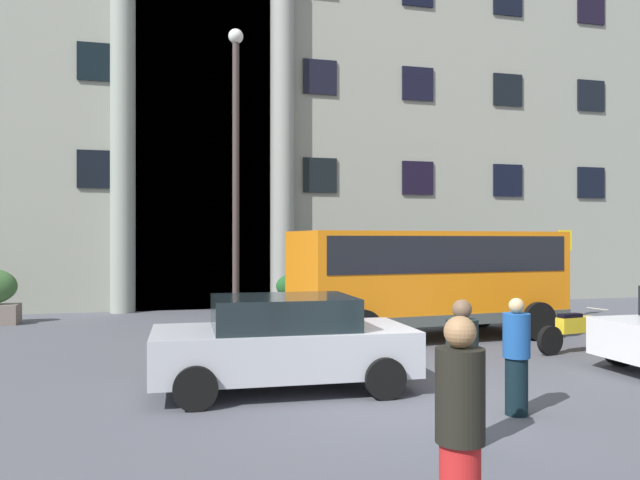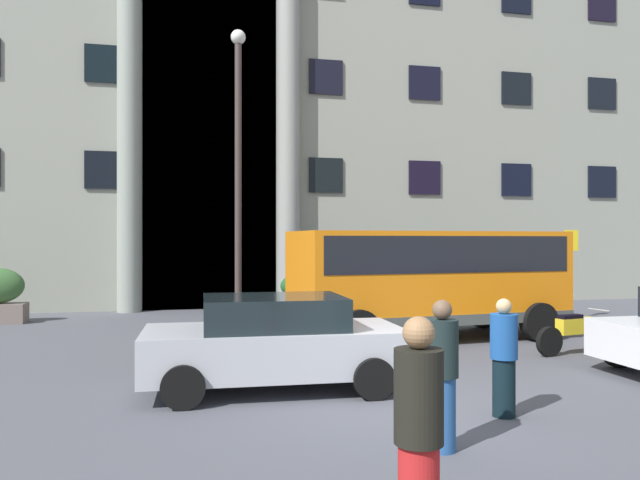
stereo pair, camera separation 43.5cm
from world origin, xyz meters
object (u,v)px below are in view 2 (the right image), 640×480
Objects in this scene: parked_estate_mid at (274,341)px; scooter_by_planter at (575,332)px; bus_stop_sign at (571,265)px; hedge_planter_far_west at (473,287)px; orange_minibus at (429,274)px; pedestrian_man_red_shirt at (419,439)px; pedestrian_woman_dark_dress at (504,358)px; lamppost_plaza_centre at (238,155)px; pedestrian_child_trailing at (442,375)px; hedge_planter_east at (308,294)px.

scooter_by_planter is at bearing 15.27° from parked_estate_mid.
bus_stop_sign reaches higher than hedge_planter_far_west.
hedge_planter_far_west is at bearing 48.21° from orange_minibus.
pedestrian_man_red_shirt is at bearing -118.07° from hedge_planter_far_west.
pedestrian_woman_dark_dress is (-3.73, -3.74, 0.32)m from scooter_by_planter.
lamppost_plaza_centre is at bearing -165.30° from hedge_planter_far_west.
pedestrian_man_red_shirt is at bearing -118.67° from orange_minibus.
lamppost_plaza_centre is at bearing 82.07° from pedestrian_child_trailing.
scooter_by_planter is at bearing -67.08° from pedestrian_man_red_shirt.
hedge_planter_far_west is 5.57m from hedge_planter_east.
pedestrian_woman_dark_dress is 0.93× the size of pedestrian_child_trailing.
hedge_planter_far_west is 0.46× the size of parked_estate_mid.
pedestrian_man_red_shirt is (-7.78, -14.58, 0.11)m from hedge_planter_far_west.
bus_stop_sign is at bearing -4.69° from lamppost_plaza_centre.
scooter_by_planter is 9.44m from lamppost_plaza_centre.
pedestrian_woman_dark_dress is 1.72m from pedestrian_child_trailing.
pedestrian_woman_dark_dress is at bearing -114.94° from hedge_planter_far_west.
lamppost_plaza_centre is at bearing 139.82° from orange_minibus.
lamppost_plaza_centre is (-1.35, 10.29, 3.81)m from pedestrian_child_trailing.
hedge_planter_far_west is at bearing -2.19° from hedge_planter_east.
pedestrian_child_trailing is (-2.92, -7.34, -0.69)m from orange_minibus.
parked_estate_mid is 2.43× the size of pedestrian_child_trailing.
hedge_planter_east is at bearing 106.80° from scooter_by_planter.
parked_estate_mid is at bearing -90.53° from lamppost_plaza_centre.
orange_minibus reaches higher than pedestrian_woman_dark_dress.
scooter_by_planter is (6.50, 1.56, -0.29)m from parked_estate_mid.
bus_stop_sign is 10.95m from pedestrian_woman_dark_dress.
hedge_planter_east is 5.20m from lamppost_plaza_centre.
orange_minibus reaches higher than hedge_planter_east.
lamppost_plaza_centre reaches higher than pedestrian_man_red_shirt.
pedestrian_woman_dark_dress is (0.30, -11.53, 0.12)m from hedge_planter_east.
scooter_by_planter is (-1.54, -7.58, -0.34)m from hedge_planter_far_west.
hedge_planter_east is 1.17× the size of pedestrian_woman_dark_dress.
pedestrian_child_trailing is at bearing -64.55° from parked_estate_mid.
hedge_planter_east is 1.09× the size of pedestrian_child_trailing.
bus_stop_sign is 1.44× the size of hedge_planter_east.
lamppost_plaza_centre reaches higher than hedge_planter_far_west.
bus_stop_sign is 0.65× the size of parked_estate_mid.
hedge_planter_far_west is (3.70, 5.04, -0.74)m from orange_minibus.
scooter_by_planter is at bearing 27.93° from pedestrian_child_trailing.
orange_minibus reaches higher than parked_estate_mid.
parked_estate_mid is 0.51× the size of lamppost_plaza_centre.
scooter_by_planter is (4.03, -7.80, -0.20)m from hedge_planter_east.
scooter_by_planter is at bearing -55.14° from orange_minibus.
bus_stop_sign reaches higher than scooter_by_planter.
pedestrian_man_red_shirt reaches higher than pedestrian_child_trailing.
bus_stop_sign is 1.68× the size of pedestrian_woman_dark_dress.
pedestrian_child_trailing is (-1.35, -1.06, 0.06)m from pedestrian_woman_dark_dress.
bus_stop_sign is at bearing -60.09° from hedge_planter_far_west.
bus_stop_sign is 5.80m from scooter_by_planter.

